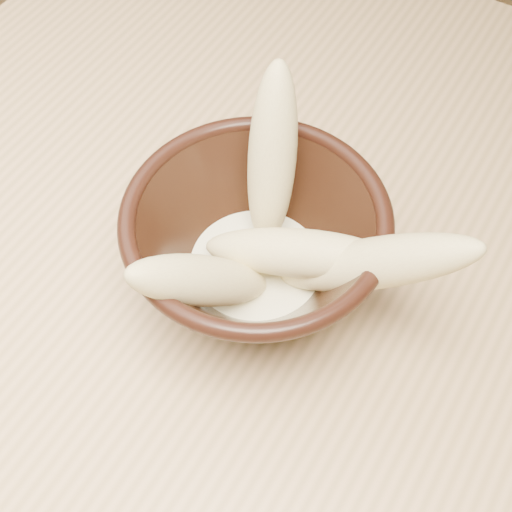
{
  "coord_description": "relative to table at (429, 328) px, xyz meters",
  "views": [
    {
      "loc": [
        0.02,
        -0.37,
        1.28
      ],
      "look_at": [
        -0.14,
        -0.09,
        0.81
      ],
      "focal_mm": 50.0,
      "sensor_mm": 36.0,
      "label": 1
    }
  ],
  "objects": [
    {
      "name": "banana_right",
      "position": [
        -0.05,
        -0.08,
        0.18
      ],
      "size": [
        0.16,
        0.06,
        0.14
      ],
      "primitive_type": "ellipsoid",
      "rotation": [
        0.88,
        0.0,
        1.73
      ],
      "color": "tan",
      "rests_on": "bowl"
    },
    {
      "name": "banana_front",
      "position": [
        -0.15,
        -0.15,
        0.17
      ],
      "size": [
        0.1,
        0.13,
        0.12
      ],
      "primitive_type": "ellipsoid",
      "rotation": [
        0.83,
        0.0,
        -0.52
      ],
      "color": "tan",
      "rests_on": "bowl"
    },
    {
      "name": "banana_upright",
      "position": [
        -0.16,
        -0.04,
        0.19
      ],
      "size": [
        0.07,
        0.1,
        0.16
      ],
      "primitive_type": "ellipsoid",
      "rotation": [
        0.41,
        0.0,
        3.55
      ],
      "color": "tan",
      "rests_on": "bowl"
    },
    {
      "name": "milk_puddle",
      "position": [
        -0.14,
        -0.09,
        0.12
      ],
      "size": [
        0.12,
        0.12,
        0.02
      ],
      "primitive_type": "cylinder",
      "color": "#EDE7BE",
      "rests_on": "bowl"
    },
    {
      "name": "banana_across",
      "position": [
        -0.11,
        -0.09,
        0.16
      ],
      "size": [
        0.16,
        0.08,
        0.07
      ],
      "primitive_type": "ellipsoid",
      "rotation": [
        1.33,
        0.0,
        1.85
      ],
      "color": "tan",
      "rests_on": "bowl"
    },
    {
      "name": "bowl",
      "position": [
        -0.14,
        -0.09,
        0.14
      ],
      "size": [
        0.21,
        0.21,
        0.11
      ],
      "rotation": [
        0.0,
        0.0,
        0.3
      ],
      "color": "black",
      "rests_on": "table"
    },
    {
      "name": "table",
      "position": [
        0.0,
        0.0,
        0.0
      ],
      "size": [
        1.2,
        0.8,
        0.75
      ],
      "color": "tan",
      "rests_on": "ground"
    }
  ]
}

